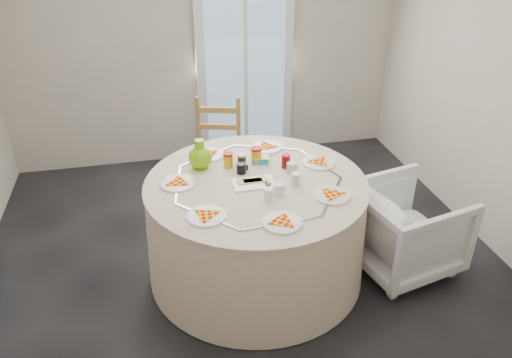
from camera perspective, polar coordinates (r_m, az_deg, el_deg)
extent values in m
plane|color=black|center=(3.93, -1.17, -10.00)|extent=(4.00, 4.00, 0.00)
cube|color=#BCB5A3|center=(5.15, -5.98, 15.87)|extent=(4.00, 0.02, 2.60)
cube|color=silver|center=(5.23, -1.29, 13.39)|extent=(1.00, 0.08, 2.10)
cylinder|color=beige|center=(3.68, 0.00, -5.78)|extent=(1.60, 1.60, 0.81)
imported|color=white|center=(3.89, 16.78, -4.76)|extent=(0.81, 0.85, 0.74)
cube|color=#179BAF|center=(3.71, 0.49, 1.98)|extent=(0.14, 0.11, 0.05)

